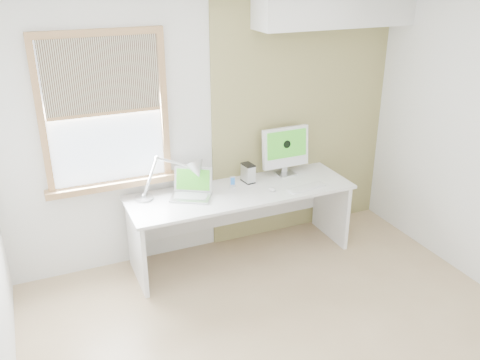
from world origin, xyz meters
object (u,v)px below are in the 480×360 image
desk_lamp (187,173)px  laptop (192,190)px  desk (239,206)px  external_drive (248,173)px  imac (285,148)px

desk_lamp → laptop: (0.03, -0.05, -0.15)m
desk → desk_lamp: desk_lamp is taller
external_drive → desk: bearing=-144.0°
imac → external_drive: bearing=-174.0°
desk → imac: imac is taller
desk_lamp → laptop: bearing=-58.4°
laptop → imac: imac is taller
desk_lamp → external_drive: 0.66m
desk → laptop: 0.54m
laptop → external_drive: size_ratio=2.41×
desk → external_drive: external_drive is taller
external_drive → imac: imac is taller
desk → imac: 0.77m
desk_lamp → laptop: 0.16m
desk_lamp → imac: 1.10m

